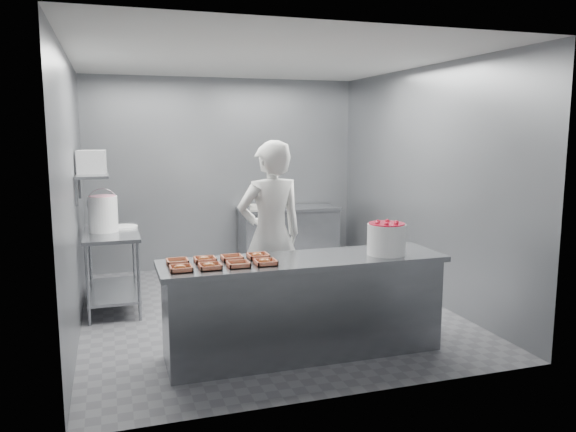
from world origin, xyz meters
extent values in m
plane|color=#4C4C51|center=(0.00, 0.00, 0.00)|extent=(4.50, 4.50, 0.00)
plane|color=white|center=(0.00, 0.00, 2.80)|extent=(4.50, 4.50, 0.00)
cube|color=slate|center=(0.00, 2.25, 1.40)|extent=(4.00, 0.04, 2.80)
cube|color=slate|center=(-2.00, 0.00, 1.40)|extent=(0.04, 4.50, 2.80)
cube|color=slate|center=(2.00, 0.00, 1.40)|extent=(0.04, 4.50, 2.80)
cube|color=slate|center=(0.00, -1.35, 0.88)|extent=(2.60, 0.70, 0.05)
cube|color=slate|center=(0.00, -1.35, 0.42)|extent=(2.50, 0.64, 0.85)
cube|color=slate|center=(-1.65, 0.60, 0.88)|extent=(0.60, 1.20, 0.04)
cube|color=slate|center=(-1.65, 0.60, 0.20)|extent=(0.56, 1.15, 0.03)
cylinder|color=slate|center=(-1.91, 0.04, 0.44)|extent=(0.04, 0.04, 0.88)
cylinder|color=slate|center=(-1.39, 0.04, 0.44)|extent=(0.04, 0.04, 0.88)
cylinder|color=slate|center=(-1.91, 1.16, 0.44)|extent=(0.04, 0.04, 0.88)
cylinder|color=slate|center=(-1.39, 1.16, 0.44)|extent=(0.04, 0.04, 0.88)
cube|color=slate|center=(0.90, 1.90, 0.88)|extent=(1.50, 0.60, 0.05)
cube|color=slate|center=(0.90, 1.90, 0.42)|extent=(1.44, 0.55, 0.85)
cube|color=slate|center=(-1.82, 0.60, 1.55)|extent=(0.35, 0.90, 0.03)
cube|color=tan|center=(-1.12, -1.48, 0.92)|extent=(0.18, 0.18, 0.04)
cube|color=white|center=(-1.07, -1.46, 0.91)|extent=(0.10, 0.06, 0.00)
ellipsoid|color=#C06230|center=(-1.13, -1.48, 0.93)|extent=(0.10, 0.10, 0.05)
cube|color=tan|center=(-0.88, -1.48, 0.92)|extent=(0.18, 0.18, 0.04)
cube|color=white|center=(-0.83, -1.46, 0.91)|extent=(0.10, 0.06, 0.00)
ellipsoid|color=#C06230|center=(-0.89, -1.48, 0.93)|extent=(0.10, 0.10, 0.05)
cube|color=tan|center=(-0.64, -1.48, 0.92)|extent=(0.18, 0.18, 0.04)
cube|color=white|center=(-0.59, -1.46, 0.91)|extent=(0.10, 0.06, 0.00)
cube|color=tan|center=(-0.40, -1.48, 0.92)|extent=(0.18, 0.18, 0.04)
cube|color=white|center=(-0.35, -1.46, 0.91)|extent=(0.10, 0.06, 0.00)
ellipsoid|color=#C06230|center=(-0.41, -1.48, 0.93)|extent=(0.10, 0.10, 0.05)
cube|color=tan|center=(-1.12, -1.22, 0.92)|extent=(0.18, 0.18, 0.04)
cube|color=white|center=(-1.07, -1.21, 0.91)|extent=(0.10, 0.06, 0.00)
cube|color=tan|center=(-0.88, -1.22, 0.92)|extent=(0.18, 0.18, 0.04)
cube|color=white|center=(-0.83, -1.21, 0.91)|extent=(0.10, 0.06, 0.00)
ellipsoid|color=#C06230|center=(-0.89, -1.22, 0.93)|extent=(0.10, 0.10, 0.05)
cube|color=tan|center=(-0.64, -1.22, 0.92)|extent=(0.18, 0.18, 0.04)
cube|color=white|center=(-0.59, -1.21, 0.91)|extent=(0.10, 0.06, 0.00)
cube|color=tan|center=(-0.40, -1.22, 0.92)|extent=(0.18, 0.18, 0.04)
cube|color=white|center=(-0.35, -1.21, 0.91)|extent=(0.10, 0.06, 0.00)
ellipsoid|color=#C06230|center=(-0.41, -1.22, 0.93)|extent=(0.10, 0.10, 0.05)
imported|color=silver|center=(-0.10, -0.59, 0.97)|extent=(0.77, 0.57, 1.94)
cylinder|color=white|center=(0.78, -1.43, 1.04)|extent=(0.36, 0.36, 0.29)
cylinder|color=red|center=(0.78, -1.43, 1.18)|extent=(0.34, 0.34, 0.04)
cylinder|color=white|center=(-1.73, 0.61, 1.10)|extent=(0.32, 0.32, 0.41)
cylinder|color=#D16890|center=(-1.73, 0.61, 1.30)|extent=(0.30, 0.30, 0.02)
torus|color=slate|center=(-1.73, 0.61, 1.23)|extent=(0.34, 0.01, 0.34)
cylinder|color=white|center=(-1.51, 0.78, 0.91)|extent=(0.37, 0.37, 0.03)
cube|color=#CCB28C|center=(-1.51, 0.73, 0.91)|extent=(0.16, 0.15, 0.02)
cube|color=gray|center=(-1.82, 0.63, 1.69)|extent=(0.31, 0.36, 0.26)
cube|color=silver|center=(0.46, 1.90, 0.93)|extent=(0.33, 0.27, 0.06)
camera|label=1|loc=(-1.65, -6.01, 2.04)|focal=35.00mm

